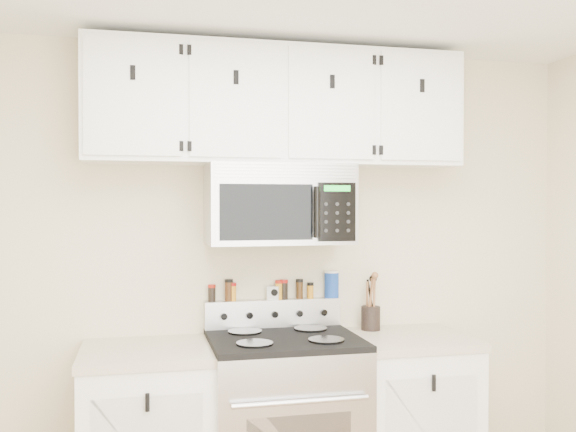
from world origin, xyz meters
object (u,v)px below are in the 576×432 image
at_px(microwave, 279,204).
at_px(utensil_crock, 371,316).
at_px(range, 284,426).
at_px(salt_canister, 332,284).

bearing_deg(microwave, utensil_crock, 8.45).
height_order(range, utensil_crock, utensil_crock).
relative_size(utensil_crock, salt_canister, 2.06).
xyz_separation_m(range, utensil_crock, (0.55, 0.21, 0.51)).
distance_m(utensil_crock, salt_canister, 0.28).
height_order(microwave, utensil_crock, microwave).
xyz_separation_m(utensil_crock, salt_canister, (-0.21, 0.07, 0.18)).
bearing_deg(range, salt_canister, 39.70).
bearing_deg(utensil_crock, salt_canister, 160.33).
bearing_deg(utensil_crock, microwave, -171.55).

